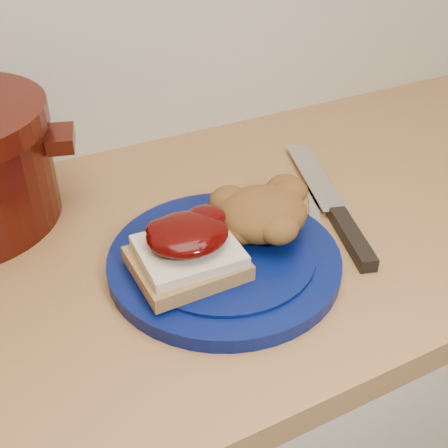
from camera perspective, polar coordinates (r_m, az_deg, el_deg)
name	(u,v)px	position (r m, az deg, el deg)	size (l,w,h in m)	color
base_cabinet	(201,443)	(1.11, -2.32, -21.38)	(4.00, 0.60, 0.86)	beige
plate	(224,260)	(0.71, 0.03, -3.71)	(0.29, 0.29, 0.02)	#050F4A
sandwich	(187,249)	(0.66, -3.74, -2.60)	(0.13, 0.11, 0.06)	olive
stuffing_mound	(262,214)	(0.72, 3.88, 1.05)	(0.12, 0.10, 0.06)	brown
chef_knife	(341,219)	(0.80, 11.77, 0.50)	(0.13, 0.33, 0.02)	black
butter_knife	(314,210)	(0.82, 9.16, 1.39)	(0.19, 0.01, 0.00)	silver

